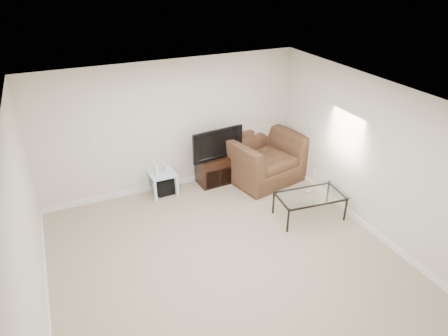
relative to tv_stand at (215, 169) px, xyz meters
name	(u,v)px	position (x,y,z in m)	size (l,w,h in m)	color
floor	(226,261)	(-0.78, -2.28, -0.29)	(5.00, 5.00, 0.00)	tan
ceiling	(227,102)	(-0.78, -2.28, 2.21)	(5.00, 5.00, 0.00)	white
wall_back	(171,127)	(-0.78, 0.22, 0.96)	(5.00, 0.02, 2.50)	silver
wall_left	(26,237)	(-3.28, -2.28, 0.96)	(0.02, 5.00, 2.50)	silver
wall_right	(370,157)	(1.72, -2.28, 0.96)	(0.02, 5.00, 2.50)	silver
plate_back	(94,140)	(-2.18, 0.21, 0.96)	(0.12, 0.02, 0.12)	white
plate_right_switch	(310,123)	(1.70, -0.68, 0.96)	(0.02, 0.09, 0.13)	white
plate_right_outlet	(314,173)	(1.70, -0.98, 0.01)	(0.02, 0.08, 0.12)	white
tv_stand	(215,169)	(0.00, 0.00, 0.00)	(0.70, 0.48, 0.58)	black
dvd_player	(216,161)	(0.00, -0.04, 0.19)	(0.35, 0.24, 0.05)	black
television	(215,142)	(0.00, -0.03, 0.60)	(0.99, 0.20, 0.61)	black
side_table	(163,183)	(-1.09, 0.00, -0.06)	(0.47, 0.47, 0.46)	silver
subwoofer	(164,185)	(-1.06, 0.02, -0.13)	(0.33, 0.33, 0.33)	black
game_console	(156,169)	(-1.20, -0.02, 0.27)	(0.05, 0.15, 0.21)	white
game_case	(165,168)	(-1.03, -0.02, 0.26)	(0.05, 0.13, 0.18)	silver
recliner	(263,150)	(0.95, -0.23, 0.34)	(1.44, 0.93, 1.25)	#533424
coffee_table	(309,205)	(1.02, -1.80, -0.06)	(1.17, 0.66, 0.46)	black
remote	(310,191)	(1.05, -1.73, 0.18)	(0.18, 0.05, 0.02)	#B2B2B7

